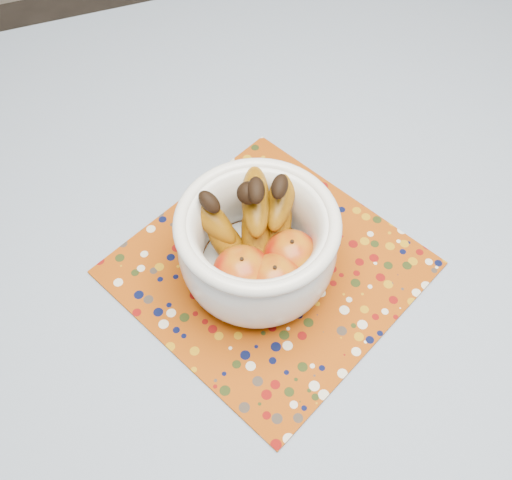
# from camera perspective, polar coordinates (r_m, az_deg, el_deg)

# --- Properties ---
(table) EXTENTS (1.20, 1.20, 0.75)m
(table) POSITION_cam_1_polar(r_m,az_deg,el_deg) (0.93, 3.80, -4.21)
(table) COLOR brown
(table) RESTS_ON ground
(tablecloth) EXTENTS (1.32, 1.32, 0.01)m
(tablecloth) POSITION_cam_1_polar(r_m,az_deg,el_deg) (0.86, 4.09, -1.45)
(tablecloth) COLOR #627CA3
(tablecloth) RESTS_ON table
(placemat) EXTENTS (0.48, 0.48, 0.00)m
(placemat) POSITION_cam_1_polar(r_m,az_deg,el_deg) (0.84, 1.19, -2.66)
(placemat) COLOR #903A07
(placemat) RESTS_ON tablecloth
(fruit_bowl) EXTENTS (0.23, 0.21, 0.16)m
(fruit_bowl) POSITION_cam_1_polar(r_m,az_deg,el_deg) (0.77, 0.07, 0.05)
(fruit_bowl) COLOR white
(fruit_bowl) RESTS_ON placemat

